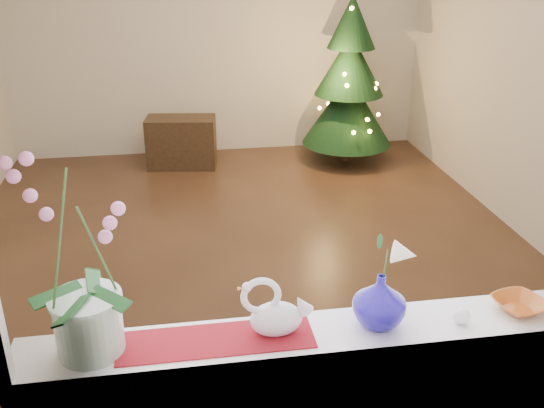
% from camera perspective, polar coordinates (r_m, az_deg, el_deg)
% --- Properties ---
extents(ground, '(5.00, 5.00, 0.00)m').
position_cam_1_polar(ground, '(4.75, -2.38, -4.40)').
color(ground, '#331F14').
rests_on(ground, ground).
extents(wall_back, '(4.50, 0.10, 2.70)m').
position_cam_1_polar(wall_back, '(6.74, -5.23, 16.07)').
color(wall_back, beige).
rests_on(wall_back, ground).
extents(wall_front, '(4.50, 0.10, 2.70)m').
position_cam_1_polar(wall_front, '(1.94, 5.82, -3.65)').
color(wall_front, beige).
rests_on(wall_front, ground).
extents(wall_right, '(0.10, 5.00, 2.70)m').
position_cam_1_polar(wall_right, '(5.05, 24.16, 11.58)').
color(wall_right, beige).
rests_on(wall_right, ground).
extents(windowsill, '(2.20, 0.26, 0.04)m').
position_cam_1_polar(windowsill, '(2.29, 4.52, -12.21)').
color(windowsill, white).
rests_on(windowsill, window_apron).
extents(window_frame, '(2.22, 0.06, 1.60)m').
position_cam_1_polar(window_frame, '(1.84, 6.03, 6.52)').
color(window_frame, white).
rests_on(window_frame, windowsill).
extents(runner, '(0.70, 0.20, 0.01)m').
position_cam_1_polar(runner, '(2.23, -5.25, -12.62)').
color(runner, maroon).
rests_on(runner, windowsill).
extents(orchid_pot, '(0.31, 0.31, 0.73)m').
position_cam_1_polar(orchid_pot, '(2.07, -17.70, -4.94)').
color(orchid_pot, beige).
rests_on(orchid_pot, windowsill).
extents(swan, '(0.28, 0.16, 0.22)m').
position_cam_1_polar(swan, '(2.20, 0.39, -9.68)').
color(swan, silver).
rests_on(swan, windowsill).
extents(blue_vase, '(0.27, 0.27, 0.24)m').
position_cam_1_polar(blue_vase, '(2.27, 10.13, -8.59)').
color(blue_vase, '#120873').
rests_on(blue_vase, windowsill).
extents(lily, '(0.13, 0.08, 0.18)m').
position_cam_1_polar(lily, '(2.17, 10.52, -3.92)').
color(lily, white).
rests_on(lily, blue_vase).
extents(paperweight, '(0.07, 0.07, 0.06)m').
position_cam_1_polar(paperweight, '(2.40, 17.42, -10.01)').
color(paperweight, white).
rests_on(paperweight, windowsill).
extents(amber_dish, '(0.19, 0.19, 0.04)m').
position_cam_1_polar(amber_dish, '(2.55, 22.24, -8.86)').
color(amber_dish, '#AD511A').
rests_on(amber_dish, windowsill).
extents(xmas_tree, '(1.19, 1.19, 1.74)m').
position_cam_1_polar(xmas_tree, '(6.50, 7.27, 11.39)').
color(xmas_tree, black).
rests_on(xmas_tree, ground).
extents(side_table, '(0.75, 0.45, 0.53)m').
position_cam_1_polar(side_table, '(6.48, -8.51, 5.76)').
color(side_table, black).
rests_on(side_table, ground).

